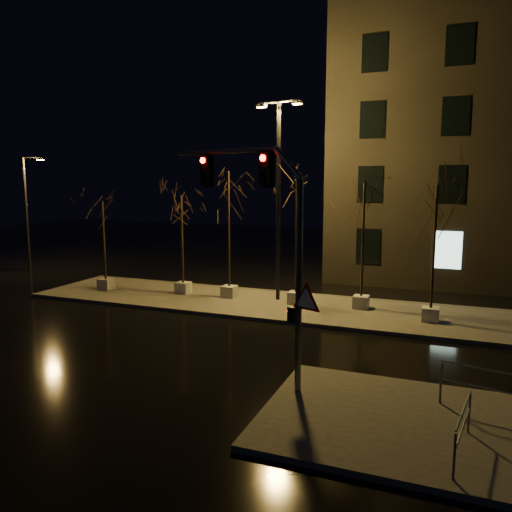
% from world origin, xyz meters
% --- Properties ---
extents(ground, '(90.00, 90.00, 0.00)m').
position_xyz_m(ground, '(0.00, 0.00, 0.00)').
color(ground, black).
rests_on(ground, ground).
extents(median, '(22.00, 5.00, 0.15)m').
position_xyz_m(median, '(0.00, 6.00, 0.07)').
color(median, '#403E39').
rests_on(median, ground).
extents(sidewalk_corner, '(7.00, 5.00, 0.15)m').
position_xyz_m(sidewalk_corner, '(7.50, -3.50, 0.07)').
color(sidewalk_corner, '#403E39').
rests_on(sidewalk_corner, ground).
extents(tree_0, '(1.80, 1.80, 4.64)m').
position_xyz_m(tree_0, '(-8.32, 5.70, 3.67)').
color(tree_0, '#A9A89E').
rests_on(tree_0, median).
extents(tree_1, '(1.80, 1.80, 4.97)m').
position_xyz_m(tree_1, '(-4.15, 6.34, 3.92)').
color(tree_1, '#A9A89E').
rests_on(tree_1, median).
extents(tree_2, '(1.80, 1.80, 6.13)m').
position_xyz_m(tree_2, '(-1.66, 6.38, 4.80)').
color(tree_2, '#A9A89E').
rests_on(tree_2, median).
extents(tree_3, '(1.80, 1.80, 6.20)m').
position_xyz_m(tree_3, '(1.69, 6.29, 4.85)').
color(tree_3, '#A9A89E').
rests_on(tree_3, median).
extents(tree_4, '(1.80, 1.80, 5.55)m').
position_xyz_m(tree_4, '(4.58, 6.57, 4.36)').
color(tree_4, '#A9A89E').
rests_on(tree_4, median).
extents(tree_5, '(1.80, 1.80, 5.50)m').
position_xyz_m(tree_5, '(7.49, 5.51, 4.33)').
color(tree_5, '#A9A89E').
rests_on(tree_5, median).
extents(traffic_signal_mast, '(4.97, 1.75, 6.38)m').
position_xyz_m(traffic_signal_mast, '(3.52, -2.50, 4.34)').
color(traffic_signal_mast, '#53565A').
rests_on(traffic_signal_mast, sidewalk_corner).
extents(streetlight_main, '(2.26, 0.62, 9.04)m').
position_xyz_m(streetlight_main, '(0.65, 6.80, 5.37)').
color(streetlight_main, black).
rests_on(streetlight_main, median).
extents(streetlight_far, '(1.37, 0.65, 7.20)m').
position_xyz_m(streetlight_far, '(-17.02, 9.35, 3.96)').
color(streetlight_far, black).
rests_on(streetlight_far, ground).
extents(guard_rail_a, '(2.52, 0.58, 1.11)m').
position_xyz_m(guard_rail_a, '(9.26, -2.51, 0.87)').
color(guard_rail_a, '#53565A').
rests_on(guard_rail_a, sidewalk_corner).
extents(guard_rail_b, '(0.36, 2.05, 0.98)m').
position_xyz_m(guard_rail_b, '(8.49, -4.61, 0.78)').
color(guard_rail_b, '#53565A').
rests_on(guard_rail_b, sidewalk_corner).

